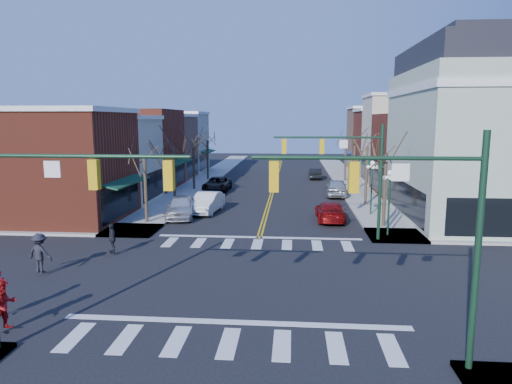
% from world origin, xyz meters
% --- Properties ---
extents(ground, '(160.00, 160.00, 0.00)m').
position_xyz_m(ground, '(0.00, 0.00, 0.00)').
color(ground, black).
rests_on(ground, ground).
extents(sidewalk_left, '(3.50, 70.00, 0.15)m').
position_xyz_m(sidewalk_left, '(-8.75, 20.00, 0.07)').
color(sidewalk_left, '#9E9B93').
rests_on(sidewalk_left, ground).
extents(sidewalk_right, '(3.50, 70.00, 0.15)m').
position_xyz_m(sidewalk_right, '(8.75, 20.00, 0.07)').
color(sidewalk_right, '#9E9B93').
rests_on(sidewalk_right, ground).
extents(bldg_left_brick_a, '(10.00, 8.50, 8.00)m').
position_xyz_m(bldg_left_brick_a, '(-15.50, 11.75, 4.00)').
color(bldg_left_brick_a, maroon).
rests_on(bldg_left_brick_a, ground).
extents(bldg_left_stucco_a, '(10.00, 7.00, 7.50)m').
position_xyz_m(bldg_left_stucco_a, '(-15.50, 19.50, 3.75)').
color(bldg_left_stucco_a, beige).
rests_on(bldg_left_stucco_a, ground).
extents(bldg_left_brick_b, '(10.00, 9.00, 8.50)m').
position_xyz_m(bldg_left_brick_b, '(-15.50, 27.50, 4.25)').
color(bldg_left_brick_b, maroon).
rests_on(bldg_left_brick_b, ground).
extents(bldg_left_tan, '(10.00, 7.50, 7.80)m').
position_xyz_m(bldg_left_tan, '(-15.50, 35.75, 3.90)').
color(bldg_left_tan, '#986C54').
rests_on(bldg_left_tan, ground).
extents(bldg_left_stucco_b, '(10.00, 8.00, 8.20)m').
position_xyz_m(bldg_left_stucco_b, '(-15.50, 43.50, 4.10)').
color(bldg_left_stucco_b, beige).
rests_on(bldg_left_stucco_b, ground).
extents(bldg_right_brick_a, '(10.00, 8.50, 8.00)m').
position_xyz_m(bldg_right_brick_a, '(15.50, 25.75, 4.00)').
color(bldg_right_brick_a, maroon).
rests_on(bldg_right_brick_a, ground).
extents(bldg_right_stucco, '(10.00, 7.00, 10.00)m').
position_xyz_m(bldg_right_stucco, '(15.50, 33.50, 5.00)').
color(bldg_right_stucco, beige).
rests_on(bldg_right_stucco, ground).
extents(bldg_right_brick_b, '(10.00, 8.00, 8.50)m').
position_xyz_m(bldg_right_brick_b, '(15.50, 41.00, 4.25)').
color(bldg_right_brick_b, maroon).
rests_on(bldg_right_brick_b, ground).
extents(bldg_right_tan, '(10.00, 8.00, 9.00)m').
position_xyz_m(bldg_right_tan, '(15.50, 49.00, 4.50)').
color(bldg_right_tan, '#986C54').
rests_on(bldg_right_tan, ground).
extents(victorian_corner, '(12.25, 14.25, 13.30)m').
position_xyz_m(victorian_corner, '(16.50, 14.50, 6.66)').
color(victorian_corner, '#ACBBA2').
rests_on(victorian_corner, ground).
extents(traffic_mast_near_left, '(6.60, 0.28, 7.20)m').
position_xyz_m(traffic_mast_near_left, '(-5.55, -7.40, 4.71)').
color(traffic_mast_near_left, '#14331E').
rests_on(traffic_mast_near_left, ground).
extents(traffic_mast_near_right, '(6.60, 0.28, 7.20)m').
position_xyz_m(traffic_mast_near_right, '(5.55, -7.40, 4.71)').
color(traffic_mast_near_right, '#14331E').
rests_on(traffic_mast_near_right, ground).
extents(traffic_mast_far_right, '(6.60, 0.28, 7.20)m').
position_xyz_m(traffic_mast_far_right, '(5.55, 7.40, 4.71)').
color(traffic_mast_far_right, '#14331E').
rests_on(traffic_mast_far_right, ground).
extents(lamppost_corner, '(0.36, 0.36, 4.33)m').
position_xyz_m(lamppost_corner, '(8.20, 8.50, 2.96)').
color(lamppost_corner, '#14331E').
rests_on(lamppost_corner, ground).
extents(lamppost_midblock, '(0.36, 0.36, 4.33)m').
position_xyz_m(lamppost_midblock, '(8.20, 15.00, 2.96)').
color(lamppost_midblock, '#14331E').
rests_on(lamppost_midblock, ground).
extents(tree_left_a, '(0.24, 0.24, 4.76)m').
position_xyz_m(tree_left_a, '(-8.40, 11.00, 2.38)').
color(tree_left_a, '#382B21').
rests_on(tree_left_a, ground).
extents(tree_left_b, '(0.24, 0.24, 5.04)m').
position_xyz_m(tree_left_b, '(-8.40, 19.00, 2.52)').
color(tree_left_b, '#382B21').
rests_on(tree_left_b, ground).
extents(tree_left_c, '(0.24, 0.24, 4.55)m').
position_xyz_m(tree_left_c, '(-8.40, 27.00, 2.27)').
color(tree_left_c, '#382B21').
rests_on(tree_left_c, ground).
extents(tree_left_d, '(0.24, 0.24, 4.90)m').
position_xyz_m(tree_left_d, '(-8.40, 35.00, 2.45)').
color(tree_left_d, '#382B21').
rests_on(tree_left_d, ground).
extents(tree_right_a, '(0.24, 0.24, 4.62)m').
position_xyz_m(tree_right_a, '(8.40, 11.00, 2.31)').
color(tree_right_a, '#382B21').
rests_on(tree_right_a, ground).
extents(tree_right_b, '(0.24, 0.24, 5.18)m').
position_xyz_m(tree_right_b, '(8.40, 19.00, 2.59)').
color(tree_right_b, '#382B21').
rests_on(tree_right_b, ground).
extents(tree_right_c, '(0.24, 0.24, 4.83)m').
position_xyz_m(tree_right_c, '(8.40, 27.00, 2.42)').
color(tree_right_c, '#382B21').
rests_on(tree_right_c, ground).
extents(tree_right_d, '(0.24, 0.24, 4.97)m').
position_xyz_m(tree_right_d, '(8.40, 35.00, 2.48)').
color(tree_right_d, '#382B21').
rests_on(tree_right_d, ground).
extents(car_left_near, '(2.60, 5.25, 1.72)m').
position_xyz_m(car_left_near, '(-6.40, 13.25, 0.86)').
color(car_left_near, silver).
rests_on(car_left_near, ground).
extents(car_left_mid, '(2.29, 5.15, 1.64)m').
position_xyz_m(car_left_mid, '(-4.80, 15.31, 0.82)').
color(car_left_mid, white).
rests_on(car_left_mid, ground).
extents(car_left_far, '(2.55, 5.42, 1.50)m').
position_xyz_m(car_left_far, '(-5.78, 26.25, 0.75)').
color(car_left_far, black).
rests_on(car_left_far, ground).
extents(car_right_near, '(2.08, 4.98, 1.44)m').
position_xyz_m(car_right_near, '(4.90, 13.12, 0.72)').
color(car_right_near, maroon).
rests_on(car_right_near, ground).
extents(car_right_mid, '(2.36, 5.18, 1.72)m').
position_xyz_m(car_right_mid, '(6.40, 24.10, 0.86)').
color(car_right_mid, '#B7B8BD').
rests_on(car_right_mid, ground).
extents(car_right_far, '(1.52, 4.19, 1.37)m').
position_xyz_m(car_right_far, '(4.91, 37.31, 0.69)').
color(car_right_far, black).
rests_on(car_right_far, ground).
extents(pedestrian_red_b, '(1.02, 1.11, 1.83)m').
position_xyz_m(pedestrian_red_b, '(-7.92, -6.16, 1.06)').
color(pedestrian_red_b, '#B51314').
rests_on(pedestrian_red_b, sidewalk_left).
extents(pedestrian_dark_a, '(0.85, 1.02, 1.63)m').
position_xyz_m(pedestrian_dark_a, '(-7.85, 3.29, 0.97)').
color(pedestrian_dark_a, black).
rests_on(pedestrian_dark_a, sidewalk_left).
extents(pedestrian_dark_b, '(1.37, 0.96, 1.93)m').
position_xyz_m(pedestrian_dark_b, '(-10.00, -0.20, 1.11)').
color(pedestrian_dark_b, black).
rests_on(pedestrian_dark_b, sidewalk_left).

